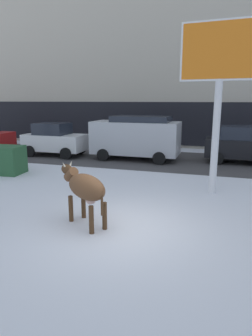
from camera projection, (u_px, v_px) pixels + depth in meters
name	position (u px, v px, depth m)	size (l,w,h in m)	color
ground_plane	(120.00, 227.00, 7.59)	(120.00, 120.00, 0.00)	white
road_strip	(173.00, 160.00, 15.88)	(60.00, 5.60, 0.01)	#423F3F
building_facade	(192.00, 52.00, 21.27)	(44.00, 6.10, 13.00)	#BCB29E
cow_brown	(85.00, 187.00, 7.57)	(1.81, 1.38, 1.54)	brown
billboard	(221.00, 62.00, 9.43)	(2.53, 0.37, 5.56)	silver
car_white_hatchback	(55.00, 139.00, 17.14)	(3.52, 1.95, 1.86)	white
car_silver_van	(136.00, 136.00, 15.94)	(4.62, 2.16, 2.32)	#B7BABF
car_black_hatchback	(241.00, 145.00, 15.11)	(3.52, 1.95, 1.86)	black
dumpster	(3.00, 160.00, 13.04)	(1.70, 1.10, 1.20)	#285633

